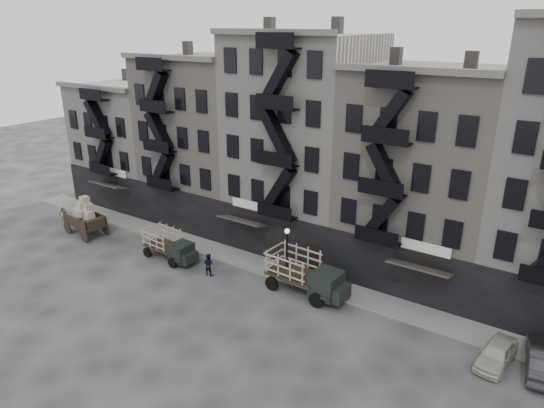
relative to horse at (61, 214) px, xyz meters
The scene contains 15 objects.
ground 20.78m from the horse, ahead, with size 140.00×140.00×0.00m, color #38383A.
sidewalk 21.05m from the horse, ahead, with size 55.00×2.50×0.15m, color slate.
building_west 10.76m from the horse, 85.38° to the left, with size 10.00×11.35×13.20m.
building_midwest 15.77m from the horse, 41.24° to the left, with size 10.00×11.35×16.20m.
building_center 24.04m from the horse, 24.44° to the left, with size 10.00×11.35×18.20m.
building_mideast 32.85m from the horse, 17.05° to the left, with size 10.00×11.35×16.20m.
lamp_post 23.94m from the horse, ahead, with size 0.36×0.36×4.28m.
horse is the anchor object (origin of this frame).
wagon 4.30m from the horse, ahead, with size 4.31×2.70×3.43m.
stake_truck_west 13.96m from the horse, ahead, with size 4.92×2.27×2.41m.
stake_truck_east 25.61m from the horse, ahead, with size 6.00×2.72×2.95m.
car_east 38.18m from the horse, ahead, with size 1.52×3.77×1.29m, color #B6B5A4.
car_far 40.45m from the horse, ahead, with size 1.63×4.67×1.54m, color #232325.
pedestrian_west 2.28m from the horse, 37.91° to the left, with size 0.74×0.48×2.02m, color black.
pedestrian_mid 18.27m from the horse, ahead, with size 0.84×0.66×1.73m, color black.
Camera 1 is at (19.39, -23.80, 17.78)m, focal length 32.00 mm.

